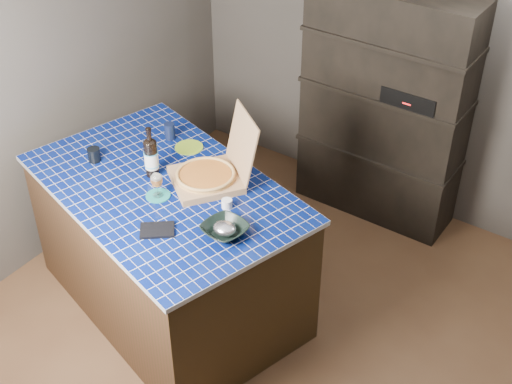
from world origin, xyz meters
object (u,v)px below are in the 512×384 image
Objects in this scene: mead_bottle at (151,157)px; dvd_case at (157,230)px; pizza_box at (210,174)px; kitchen_island at (169,247)px; bowl at (225,230)px; wine_glass at (157,180)px.

dvd_case is at bearing -46.16° from mead_bottle.
dvd_case is at bearing -49.43° from pizza_box.
kitchen_island is 0.65m from dvd_case.
dvd_case is (0.25, -0.34, 0.49)m from kitchen_island.
mead_bottle reaches higher than kitchen_island.
bowl is at bearing -16.26° from mead_bottle.
bowl is at bearing -7.36° from pizza_box.
pizza_box reaches higher than wine_glass.
mead_bottle is (-0.34, -0.14, 0.07)m from pizza_box.
pizza_box reaches higher than dvd_case.
mead_bottle reaches higher than bowl.
kitchen_island is 8.22× the size of bowl.
wine_glass is (-0.16, -0.29, 0.05)m from pizza_box.
mead_bottle is at bearing 163.74° from bowl.
mead_bottle is at bearing -122.10° from pizza_box.
wine_glass is (0.04, -0.09, 0.60)m from kitchen_island.
pizza_box is 0.37m from mead_bottle.
pizza_box is at bearing 60.58° from wine_glass.
pizza_box is 1.84× the size of mead_bottle.
wine_glass is 0.55m from bowl.
wine_glass is at bearing 174.13° from bowl.
wine_glass is (0.17, -0.15, -0.02)m from mead_bottle.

